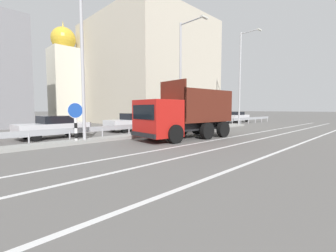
{
  "coord_description": "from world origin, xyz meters",
  "views": [
    {
      "loc": [
        -10.32,
        -10.25,
        1.9
      ],
      "look_at": [
        0.44,
        0.54,
        0.73
      ],
      "focal_mm": 24.0,
      "sensor_mm": 36.0,
      "label": 1
    }
  ],
  "objects": [
    {
      "name": "parked_car_6",
      "position": [
        18.99,
        5.42,
        0.76
      ],
      "size": [
        4.63,
        2.14,
        1.49
      ],
      "rotation": [
        0.0,
        0.0,
        -1.53
      ],
      "color": "silver",
      "rests_on": "ground_plane"
    },
    {
      "name": "median_island",
      "position": [
        0.0,
        1.96,
        0.09
      ],
      "size": [
        26.68,
        1.1,
        0.18
      ],
      "primitive_type": "cube",
      "color": "gray",
      "rests_on": "ground_plane"
    },
    {
      "name": "parked_car_5",
      "position": [
        13.53,
        5.28,
        0.77
      ],
      "size": [
        4.44,
        2.04,
        1.52
      ],
      "rotation": [
        0.0,
        0.0,
        1.57
      ],
      "color": "silver",
      "rests_on": "ground_plane"
    },
    {
      "name": "dump_truck",
      "position": [
        -0.11,
        -0.8,
        1.27
      ],
      "size": [
        6.87,
        3.16,
        3.61
      ],
      "rotation": [
        0.0,
        0.0,
        1.48
      ],
      "color": "red",
      "rests_on": "ground_plane"
    },
    {
      "name": "street_lamp_2",
      "position": [
        3.27,
        1.75,
        4.85
      ],
      "size": [
        0.7,
        2.52,
        8.66
      ],
      "color": "#ADADB2",
      "rests_on": "ground_plane"
    },
    {
      "name": "parked_car_3",
      "position": [
        1.25,
        5.54,
        0.76
      ],
      "size": [
        4.84,
        1.98,
        1.52
      ],
      "rotation": [
        0.0,
        0.0,
        1.57
      ],
      "color": "silver",
      "rests_on": "ground_plane"
    },
    {
      "name": "background_building_1",
      "position": [
        10.46,
        14.83,
        6.91
      ],
      "size": [
        13.48,
        15.85,
        13.83
      ],
      "primitive_type": "cube",
      "color": "beige",
      "rests_on": "ground_plane"
    },
    {
      "name": "parked_car_4",
      "position": [
        7.98,
        5.44,
        0.76
      ],
      "size": [
        4.67,
        2.24,
        1.49
      ],
      "rotation": [
        0.0,
        0.0,
        -1.64
      ],
      "color": "#335B33",
      "rests_on": "ground_plane"
    },
    {
      "name": "lane_strip_2",
      "position": [
        0.71,
        -6.77,
        0.0
      ],
      "size": [
        48.51,
        0.16,
        0.01
      ],
      "primitive_type": "cube",
      "color": "silver",
      "rests_on": "ground_plane"
    },
    {
      "name": "street_lamp_3",
      "position": [
        12.97,
        1.73,
        5.59
      ],
      "size": [
        0.71,
        2.25,
        10.18
      ],
      "color": "#ADADB2",
      "rests_on": "ground_plane"
    },
    {
      "name": "church_tower",
      "position": [
        1.9,
        22.51,
        6.42
      ],
      "size": [
        3.6,
        3.6,
        14.01
      ],
      "color": "silver",
      "rests_on": "ground_plane"
    },
    {
      "name": "street_lamp_1",
      "position": [
        -4.82,
        1.68,
        5.55
      ],
      "size": [
        0.71,
        2.66,
        10.0
      ],
      "color": "#ADADB2",
      "rests_on": "ground_plane"
    },
    {
      "name": "lane_strip_0",
      "position": [
        0.71,
        -2.68,
        0.0
      ],
      "size": [
        48.51,
        0.16,
        0.01
      ],
      "primitive_type": "cube",
      "color": "silver",
      "rests_on": "ground_plane"
    },
    {
      "name": "parked_car_2",
      "position": [
        -5.32,
        5.29,
        0.73
      ],
      "size": [
        4.48,
        2.14,
        1.45
      ],
      "rotation": [
        0.0,
        0.0,
        1.65
      ],
      "color": "silver",
      "rests_on": "ground_plane"
    },
    {
      "name": "median_road_sign",
      "position": [
        -5.27,
        1.96,
        1.23
      ],
      "size": [
        0.86,
        0.16,
        2.24
      ],
      "color": "white",
      "rests_on": "ground_plane"
    },
    {
      "name": "ground_plane",
      "position": [
        0.0,
        0.0,
        0.0
      ],
      "size": [
        320.0,
        320.0,
        0.0
      ],
      "primitive_type": "plane",
      "color": "#605E5B"
    },
    {
      "name": "lane_strip_1",
      "position": [
        0.71,
        -4.45,
        0.0
      ],
      "size": [
        48.51,
        0.16,
        0.01
      ],
      "primitive_type": "cube",
      "color": "silver",
      "rests_on": "ground_plane"
    },
    {
      "name": "median_guardrail",
      "position": [
        0.0,
        3.0,
        0.57
      ],
      "size": [
        48.51,
        0.09,
        0.78
      ],
      "color": "#9EA0A5",
      "rests_on": "ground_plane"
    }
  ]
}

